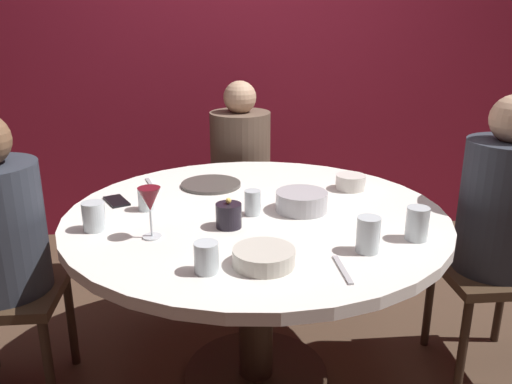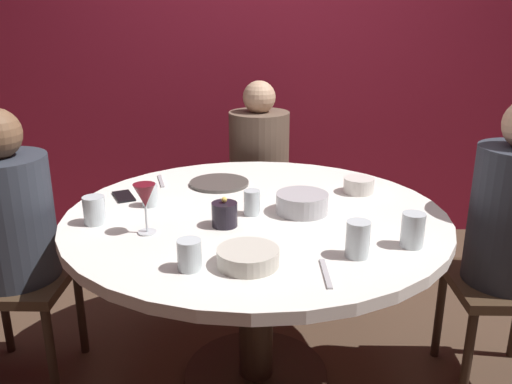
% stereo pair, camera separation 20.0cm
% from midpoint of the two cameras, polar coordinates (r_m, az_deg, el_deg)
% --- Properties ---
extents(ground_plane, '(8.00, 8.00, 0.00)m').
position_cam_midpoint_polar(ground_plane, '(2.39, 2.53, -19.18)').
color(ground_plane, '#4C3828').
extents(back_wall, '(6.00, 0.10, 2.60)m').
position_cam_midpoint_polar(back_wall, '(3.59, 2.14, 15.98)').
color(back_wall, maroon).
rests_on(back_wall, ground).
extents(dining_table, '(1.44, 1.44, 0.75)m').
position_cam_midpoint_polar(dining_table, '(2.08, 2.76, -5.81)').
color(dining_table, white).
rests_on(dining_table, ground).
extents(seated_diner_left, '(0.40, 0.40, 1.14)m').
position_cam_midpoint_polar(seated_diner_left, '(2.22, -22.57, -2.83)').
color(seated_diner_left, '#3F2D1E').
rests_on(seated_diner_left, ground).
extents(seated_diner_back, '(0.40, 0.40, 1.12)m').
position_cam_midpoint_polar(seated_diner_back, '(2.97, 2.25, 3.63)').
color(seated_diner_back, '#3F2D1E').
rests_on(seated_diner_back, ground).
extents(candle_holder, '(0.09, 0.09, 0.11)m').
position_cam_midpoint_polar(candle_holder, '(1.88, -0.34, -2.44)').
color(candle_holder, black).
rests_on(candle_holder, dining_table).
extents(wine_glass, '(0.08, 0.08, 0.18)m').
position_cam_midpoint_polar(wine_glass, '(1.81, -8.69, -0.66)').
color(wine_glass, silver).
rests_on(wine_glass, dining_table).
extents(dinner_plate, '(0.26, 0.26, 0.01)m').
position_cam_midpoint_polar(dinner_plate, '(2.34, -1.51, 0.92)').
color(dinner_plate, '#4C4742').
rests_on(dinner_plate, dining_table).
extents(cell_phone, '(0.12, 0.16, 0.01)m').
position_cam_midpoint_polar(cell_phone, '(2.22, -11.45, -0.49)').
color(cell_phone, black).
rests_on(cell_phone, dining_table).
extents(bowl_serving_large, '(0.20, 0.20, 0.07)m').
position_cam_midpoint_polar(bowl_serving_large, '(2.02, 7.76, -1.22)').
color(bowl_serving_large, '#B7B7BC').
rests_on(bowl_serving_large, dining_table).
extents(bowl_salad_center, '(0.19, 0.19, 0.05)m').
position_cam_midpoint_polar(bowl_salad_center, '(1.60, 2.73, -7.03)').
color(bowl_salad_center, beige).
rests_on(bowl_salad_center, dining_table).
extents(bowl_small_white, '(0.13, 0.13, 0.06)m').
position_cam_midpoint_polar(bowl_small_white, '(2.29, 13.36, 0.66)').
color(bowl_small_white, silver).
rests_on(bowl_small_white, dining_table).
extents(cup_near_candle, '(0.06, 0.06, 0.09)m').
position_cam_midpoint_polar(cup_near_candle, '(1.98, 2.44, -1.18)').
color(cup_near_candle, silver).
rests_on(cup_near_candle, dining_table).
extents(cup_by_left_diner, '(0.07, 0.07, 0.11)m').
position_cam_midpoint_polar(cup_by_left_diner, '(1.81, 19.43, -3.90)').
color(cup_by_left_diner, silver).
rests_on(cup_by_left_diner, dining_table).
extents(cup_by_right_diner, '(0.08, 0.08, 0.10)m').
position_cam_midpoint_polar(cup_by_right_diner, '(1.95, -14.08, -1.95)').
color(cup_by_right_diner, silver).
rests_on(cup_by_right_diner, dining_table).
extents(cup_center_front, '(0.07, 0.07, 0.09)m').
position_cam_midpoint_polar(cup_center_front, '(1.57, -3.49, -6.78)').
color(cup_center_front, silver).
rests_on(cup_center_front, dining_table).
extents(cup_far_edge, '(0.06, 0.06, 0.09)m').
position_cam_midpoint_polar(cup_far_edge, '(2.09, -8.59, -0.39)').
color(cup_far_edge, silver).
rests_on(cup_far_edge, dining_table).
extents(cup_beside_wine, '(0.07, 0.07, 0.12)m').
position_cam_midpoint_polar(cup_beside_wine, '(1.69, 14.15, -4.97)').
color(cup_beside_wine, silver).
rests_on(cup_beside_wine, dining_table).
extents(fork_near_plate, '(0.06, 0.18, 0.01)m').
position_cam_midpoint_polar(fork_near_plate, '(2.40, -7.77, 1.13)').
color(fork_near_plate, '#B7B7BC').
rests_on(fork_near_plate, dining_table).
extents(knife_near_plate, '(0.02, 0.18, 0.01)m').
position_cam_midpoint_polar(knife_near_plate, '(1.59, 11.09, -8.58)').
color(knife_near_plate, '#B7B7BC').
rests_on(knife_near_plate, dining_table).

